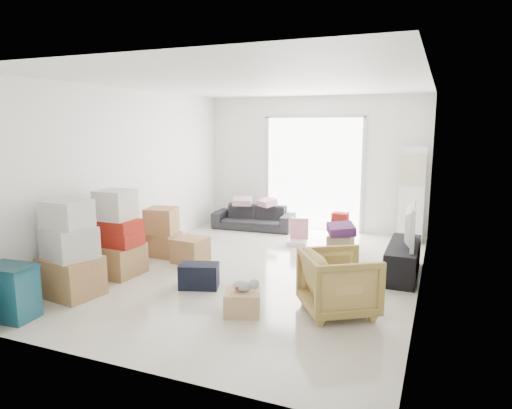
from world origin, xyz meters
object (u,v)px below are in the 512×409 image
at_px(ac_tower, 412,195).
at_px(kids_table, 340,222).
at_px(ottoman, 340,247).
at_px(tv_console, 403,260).
at_px(wood_crate, 242,302).
at_px(sofa, 254,213).
at_px(television, 404,240).
at_px(armchair, 339,280).
at_px(storage_bins, 10,292).

height_order(ac_tower, kids_table, ac_tower).
bearing_deg(ottoman, tv_console, -27.19).
bearing_deg(wood_crate, sofa, 110.87).
distance_m(television, armchair, 1.78).
bearing_deg(sofa, kids_table, -20.51).
bearing_deg(ac_tower, sofa, -177.20).
relative_size(tv_console, television, 1.36).
xyz_separation_m(ac_tower, kids_table, (-1.15, -0.71, -0.46)).
relative_size(television, kids_table, 1.73).
xyz_separation_m(armchair, ottoman, (-0.44, 2.20, -0.21)).
relative_size(tv_console, armchair, 1.73).
height_order(tv_console, ottoman, tv_console).
bearing_deg(armchair, wood_crate, 79.89).
height_order(tv_console, storage_bins, storage_bins).
bearing_deg(kids_table, ac_tower, 31.68).
bearing_deg(armchair, ottoman, -21.28).
bearing_deg(kids_table, armchair, -78.17).
distance_m(armchair, storage_bins, 3.67).
xyz_separation_m(ac_tower, armchair, (-0.52, -3.74, -0.48)).
xyz_separation_m(kids_table, wood_crate, (-0.38, -3.45, -0.28)).
relative_size(storage_bins, ottoman, 1.67).
xyz_separation_m(ottoman, wood_crate, (-0.57, -2.63, -0.05)).
bearing_deg(armchair, tv_console, -51.36).
bearing_deg(ac_tower, television, -88.61).
distance_m(television, wood_crate, 2.67).
relative_size(television, storage_bins, 1.63).
bearing_deg(ac_tower, storage_bins, -126.11).
relative_size(television, ottoman, 2.72).
relative_size(sofa, storage_bins, 2.68).
bearing_deg(wood_crate, ottoman, 77.70).
relative_size(kids_table, wood_crate, 1.46).
relative_size(sofa, kids_table, 2.84).
bearing_deg(kids_table, television, -48.17).
distance_m(television, sofa, 3.66).
bearing_deg(tv_console, storage_bins, -140.45).
distance_m(ac_tower, sofa, 3.12).
height_order(television, wood_crate, television).
distance_m(television, storage_bins, 5.06).
bearing_deg(tv_console, television, -90.00).
bearing_deg(tv_console, kids_table, 131.83).
distance_m(ac_tower, television, 2.09).
bearing_deg(ac_tower, wood_crate, -110.25).
relative_size(armchair, wood_crate, 1.99).
bearing_deg(storage_bins, ottoman, 52.35).
xyz_separation_m(ac_tower, storage_bins, (-3.85, -5.28, -0.56)).
distance_m(storage_bins, ottoman, 4.73).
relative_size(television, sofa, 0.61).
bearing_deg(tv_console, armchair, -108.68).
bearing_deg(television, wood_crate, 139.71).
distance_m(ac_tower, kids_table, 1.43).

